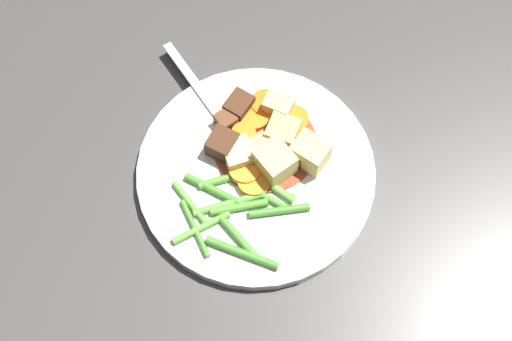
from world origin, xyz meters
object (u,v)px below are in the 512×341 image
potato_chunk_1 (261,149)px  fork (210,104)px  carrot_slice_5 (244,135)px  meat_chunk_0 (239,106)px  dinner_plate (256,173)px  carrot_slice_6 (291,119)px  meat_chunk_1 (226,121)px  potato_chunk_0 (279,106)px  carrot_slice_1 (254,181)px  potato_chunk_5 (275,162)px  potato_chunk_4 (310,153)px  meat_chunk_3 (223,144)px  carrot_slice_4 (265,104)px  meat_chunk_2 (294,158)px  carrot_slice_0 (302,142)px  carrot_slice_2 (255,116)px  potato_chunk_3 (282,131)px  potato_chunk_2 (237,156)px  carrot_slice_3 (245,169)px

potato_chunk_1 → fork: (0.02, 0.08, -0.01)m
carrot_slice_5 → meat_chunk_0: bearing=44.6°
dinner_plate → potato_chunk_1: (0.02, 0.01, 0.02)m
carrot_slice_6 → meat_chunk_1: 0.07m
carrot_slice_6 → meat_chunk_0: size_ratio=1.13×
meat_chunk_0 → potato_chunk_0: bearing=-56.7°
carrot_slice_1 → potato_chunk_5: bearing=-17.6°
potato_chunk_0 → potato_chunk_4: potato_chunk_4 is taller
meat_chunk_0 → potato_chunk_5: bearing=-116.6°
potato_chunk_5 → meat_chunk_3: 0.06m
carrot_slice_5 → meat_chunk_1: 0.02m
carrot_slice_4 → meat_chunk_1: bearing=153.2°
potato_chunk_1 → carrot_slice_4: bearing=30.7°
dinner_plate → meat_chunk_2: bearing=-41.7°
carrot_slice_6 → meat_chunk_2: (-0.04, -0.03, 0.00)m
carrot_slice_0 → meat_chunk_2: 0.02m
carrot_slice_5 → fork: 0.05m
potato_chunk_1 → potato_chunk_4: size_ratio=0.76×
carrot_slice_2 → meat_chunk_3: 0.05m
carrot_slice_2 → potato_chunk_3: bearing=-91.4°
potato_chunk_3 → potato_chunk_4: potato_chunk_4 is taller
potato_chunk_0 → potato_chunk_1: bearing=-164.9°
carrot_slice_1 → potato_chunk_4: (0.06, -0.03, 0.01)m
meat_chunk_0 → fork: 0.03m
carrot_slice_5 → potato_chunk_2: size_ratio=0.84×
carrot_slice_5 → carrot_slice_1: bearing=-133.0°
carrot_slice_5 → potato_chunk_3: potato_chunk_3 is taller
carrot_slice_2 → potato_chunk_0: 0.03m
carrot_slice_3 → meat_chunk_1: meat_chunk_1 is taller
carrot_slice_4 → carrot_slice_3: bearing=-160.1°
carrot_slice_2 → potato_chunk_5: bearing=-126.0°
carrot_slice_3 → potato_chunk_1: size_ratio=1.31×
potato_chunk_0 → potato_chunk_1: (-0.05, -0.01, -0.00)m
carrot_slice_6 → meat_chunk_3: 0.08m
carrot_slice_1 → meat_chunk_0: 0.09m
carrot_slice_3 → carrot_slice_5: (0.03, 0.03, -0.00)m
carrot_slice_0 → carrot_slice_5: (-0.03, 0.06, 0.00)m
potato_chunk_1 → meat_chunk_3: size_ratio=0.93×
carrot_slice_1 → carrot_slice_6: (0.08, 0.01, 0.00)m
meat_chunk_1 → dinner_plate: bearing=-114.3°
carrot_slice_5 → meat_chunk_0: 0.03m
potato_chunk_1 → carrot_slice_3: bearing=177.1°
carrot_slice_6 → potato_chunk_2: (-0.07, 0.02, 0.01)m
potato_chunk_5 → potato_chunk_2: bearing=111.6°
potato_chunk_1 → fork: bearing=79.0°
carrot_slice_4 → potato_chunk_3: (-0.02, -0.04, 0.01)m
meat_chunk_2 → dinner_plate: bearing=138.3°
carrot_slice_3 → potato_chunk_0: size_ratio=1.17×
carrot_slice_6 → potato_chunk_3: 0.02m
meat_chunk_3 → potato_chunk_5: bearing=-78.7°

